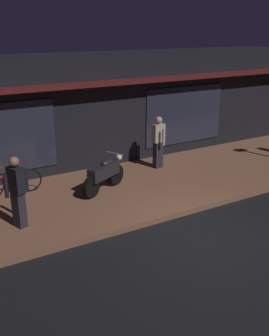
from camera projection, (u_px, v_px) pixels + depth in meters
The scene contains 7 objects.
ground_plane at pixel (202, 236), 8.86m from camera, with size 60.00×60.00×0.00m, color black.
sidewalk_slab at pixel (135, 188), 11.27m from camera, with size 18.00×4.00×0.15m, color brown.
storefront_building at pixel (85, 109), 13.44m from camera, with size 18.00×3.30×3.60m.
motorcycle at pixel (105, 174), 10.79m from camera, with size 1.57×0.92×0.97m.
bicycle_extra at pixel (11, 182), 10.56m from camera, with size 1.66×0.42×0.91m.
person_photographer at pixel (17, 191), 8.68m from camera, with size 0.60×0.43×1.67m.
person_bystander at pixel (158, 141), 12.45m from camera, with size 0.39×0.61×1.67m.
Camera 1 is at (-5.25, -5.99, 4.44)m, focal length 42.06 mm.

